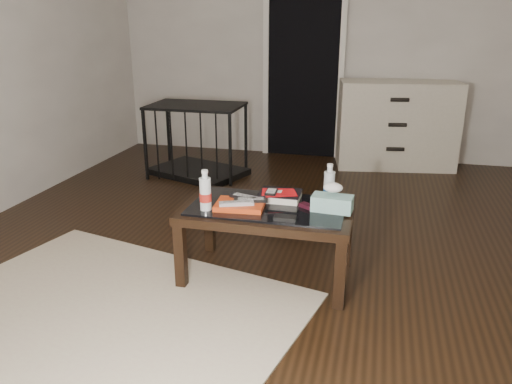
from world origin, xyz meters
TOP-DOWN VIEW (x-y plane):
  - ground at (0.00, 0.00)m, footprint 5.00×5.00m
  - doorway at (-0.40, 2.47)m, footprint 0.90×0.08m
  - coffee_table at (-0.14, -0.46)m, footprint 1.00×0.60m
  - rug at (-0.89, -1.11)m, footprint 2.29×1.92m
  - dresser at (0.64, 2.23)m, footprint 1.26×0.68m
  - pet_crate at (-1.29, 1.44)m, footprint 1.05×0.87m
  - magazines at (-0.29, -0.53)m, footprint 0.30×0.23m
  - remote_silver at (-0.30, -0.58)m, footprint 0.20×0.12m
  - remote_black_front at (-0.24, -0.50)m, footprint 0.21×0.10m
  - remote_black_back at (-0.28, -0.47)m, footprint 0.21×0.11m
  - textbook at (-0.09, -0.34)m, footprint 0.25×0.20m
  - dvd_mailers at (-0.11, -0.35)m, footprint 0.21×0.17m
  - ipod at (-0.14, -0.39)m, footprint 0.07×0.11m
  - flip_phone at (0.09, -0.44)m, footprint 0.10×0.09m
  - wallet at (-0.00, -0.65)m, footprint 0.12×0.07m
  - water_bottle_left at (-0.48, -0.61)m, footprint 0.08×0.08m
  - water_bottle_right at (0.20, -0.32)m, footprint 0.08×0.08m
  - tissue_box at (0.23, -0.46)m, footprint 0.24×0.14m

SIDE VIEW (x-z plane):
  - ground at x=0.00m, z-range 0.00..0.00m
  - rug at x=-0.89m, z-range 0.00..0.01m
  - pet_crate at x=-1.29m, z-range -0.12..0.59m
  - coffee_table at x=-0.14m, z-range 0.17..0.63m
  - dresser at x=0.64m, z-range 0.00..0.90m
  - wallet at x=0.00m, z-range 0.46..0.48m
  - flip_phone at x=0.09m, z-range 0.46..0.48m
  - magazines at x=-0.29m, z-range 0.46..0.49m
  - textbook at x=-0.09m, z-range 0.46..0.51m
  - remote_silver at x=-0.30m, z-range 0.49..0.51m
  - remote_black_front at x=-0.24m, z-range 0.49..0.51m
  - remote_black_back at x=-0.28m, z-range 0.49..0.51m
  - tissue_box at x=0.23m, z-range 0.46..0.55m
  - dvd_mailers at x=-0.11m, z-range 0.51..0.51m
  - ipod at x=-0.14m, z-range 0.51..0.53m
  - water_bottle_left at x=-0.48m, z-range 0.46..0.70m
  - water_bottle_right at x=0.20m, z-range 0.46..0.70m
  - doorway at x=-0.40m, z-range -0.01..2.06m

